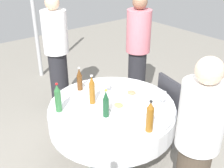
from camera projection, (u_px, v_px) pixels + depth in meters
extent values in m
plane|color=gray|center=(112.00, 158.00, 3.23)|extent=(10.00, 10.00, 0.00)
cylinder|color=white|center=(112.00, 105.00, 2.90)|extent=(1.31, 1.31, 0.04)
cylinder|color=white|center=(112.00, 116.00, 2.96)|extent=(1.34, 1.34, 0.22)
cylinder|color=slate|center=(112.00, 142.00, 3.12)|extent=(0.14, 0.14, 0.48)
cylinder|color=slate|center=(112.00, 157.00, 3.22)|extent=(0.56, 0.56, 0.03)
cylinder|color=#194728|center=(106.00, 108.00, 2.65)|extent=(0.06, 0.06, 0.19)
cone|color=#194728|center=(106.00, 95.00, 2.59)|extent=(0.05, 0.05, 0.09)
cylinder|color=gold|center=(106.00, 90.00, 2.56)|extent=(0.03, 0.03, 0.01)
cylinder|color=#8C5619|center=(92.00, 93.00, 2.86)|extent=(0.06, 0.06, 0.23)
cone|color=#8C5619|center=(92.00, 80.00, 2.79)|extent=(0.05, 0.05, 0.08)
cylinder|color=silver|center=(91.00, 76.00, 2.77)|extent=(0.03, 0.03, 0.01)
cylinder|color=#593314|center=(80.00, 83.00, 3.14)|extent=(0.06, 0.06, 0.18)
cone|color=#593314|center=(79.00, 72.00, 3.08)|extent=(0.06, 0.06, 0.09)
cylinder|color=silver|center=(79.00, 68.00, 3.06)|extent=(0.03, 0.03, 0.01)
cylinder|color=#2D6B38|center=(58.00, 101.00, 2.72)|extent=(0.06, 0.06, 0.23)
cone|color=#2D6B38|center=(57.00, 88.00, 2.66)|extent=(0.06, 0.06, 0.07)
cylinder|color=red|center=(56.00, 84.00, 2.64)|extent=(0.02, 0.02, 0.01)
cylinder|color=#8C5619|center=(150.00, 120.00, 2.43)|extent=(0.07, 0.07, 0.24)
cone|color=#8C5619|center=(151.00, 105.00, 2.36)|extent=(0.06, 0.06, 0.06)
cylinder|color=black|center=(151.00, 101.00, 2.34)|extent=(0.03, 0.03, 0.01)
cylinder|color=white|center=(162.00, 105.00, 2.86)|extent=(0.06, 0.06, 0.00)
cylinder|color=white|center=(162.00, 102.00, 2.84)|extent=(0.01, 0.01, 0.08)
cylinder|color=white|center=(163.00, 95.00, 2.81)|extent=(0.06, 0.06, 0.08)
cylinder|color=white|center=(107.00, 92.00, 3.12)|extent=(0.06, 0.06, 0.00)
cylinder|color=white|center=(107.00, 89.00, 3.10)|extent=(0.01, 0.01, 0.07)
cylinder|color=white|center=(107.00, 84.00, 3.07)|extent=(0.07, 0.07, 0.06)
cylinder|color=white|center=(131.00, 94.00, 3.07)|extent=(0.22, 0.22, 0.02)
ellipsoid|color=tan|center=(131.00, 92.00, 3.06)|extent=(0.10, 0.09, 0.02)
cylinder|color=white|center=(119.00, 107.00, 2.83)|extent=(0.22, 0.22, 0.02)
ellipsoid|color=#8C9E59|center=(119.00, 105.00, 2.82)|extent=(0.10, 0.09, 0.02)
cube|color=silver|center=(149.00, 111.00, 2.77)|extent=(0.11, 0.16, 0.00)
cube|color=silver|center=(88.00, 122.00, 2.59)|extent=(0.10, 0.17, 0.00)
cube|color=white|center=(91.00, 84.00, 3.26)|extent=(0.15, 0.15, 0.02)
cylinder|color=white|center=(202.00, 116.00, 2.01)|extent=(0.34, 0.34, 0.52)
sphere|color=beige|center=(210.00, 71.00, 1.85)|extent=(0.20, 0.20, 0.20)
cylinder|color=#26262B|center=(60.00, 81.00, 4.02)|extent=(0.26, 0.26, 0.90)
cylinder|color=white|center=(55.00, 32.00, 3.69)|extent=(0.34, 0.34, 0.57)
sphere|color=#D8AD8C|center=(52.00, 3.00, 3.51)|extent=(0.19, 0.19, 0.19)
cylinder|color=#26262B|center=(137.00, 78.00, 4.15)|extent=(0.26, 0.26, 0.86)
cylinder|color=#D8727F|center=(139.00, 31.00, 3.83)|extent=(0.34, 0.34, 0.59)
sphere|color=#8C664C|center=(140.00, 2.00, 3.65)|extent=(0.20, 0.20, 0.20)
cube|color=#2D2D33|center=(179.00, 107.00, 3.39)|extent=(0.48, 0.48, 0.04)
cube|color=#2D2D33|center=(169.00, 95.00, 3.22)|extent=(0.40, 0.12, 0.42)
cylinder|color=gray|center=(197.00, 127.00, 3.43)|extent=(0.03, 0.03, 0.43)
cylinder|color=gray|center=(179.00, 113.00, 3.70)|extent=(0.03, 0.03, 0.43)
cylinder|color=gray|center=(175.00, 134.00, 3.29)|extent=(0.03, 0.03, 0.43)
cylinder|color=gray|center=(158.00, 120.00, 3.56)|extent=(0.03, 0.03, 0.43)
cylinder|color=#B2B5B7|center=(33.00, 10.00, 4.72)|extent=(0.07, 0.07, 2.46)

